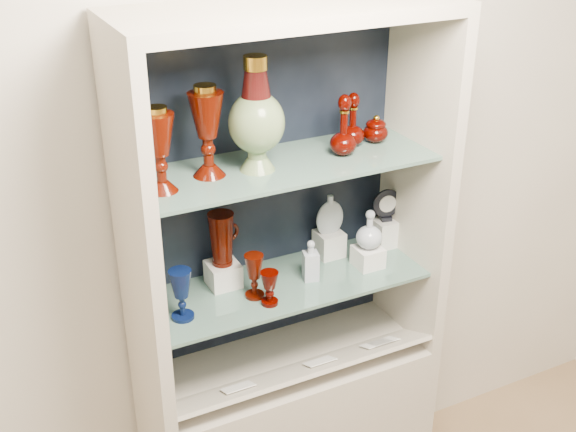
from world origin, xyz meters
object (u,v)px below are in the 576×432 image
lidded_bowl (376,128)px  clear_square_bottle (311,260)px  ruby_decanter_a (344,122)px  cobalt_goblet (181,295)px  clear_round_decanter (369,230)px  cameo_medallion (387,205)px  enamel_urn (256,115)px  ruby_goblet_tall (254,276)px  pedestal_lamp_left (160,150)px  ruby_decanter_b (353,118)px  flat_flask (330,213)px  ruby_pitcher (222,239)px  pedestal_lamp_right (207,131)px  ruby_goblet_small (270,288)px

lidded_bowl → clear_square_bottle: size_ratio=0.65×
ruby_decanter_a → cobalt_goblet: 0.72m
ruby_decanter_a → clear_round_decanter: ruby_decanter_a is taller
cameo_medallion → ruby_decanter_a: bearing=-150.0°
enamel_urn → ruby_goblet_tall: bearing=-139.0°
cobalt_goblet → clear_round_decanter: bearing=1.5°
pedestal_lamp_left → cameo_medallion: pedestal_lamp_left is taller
clear_square_bottle → ruby_decanter_b: bearing=18.2°
clear_square_bottle → cameo_medallion: (0.35, 0.09, 0.09)m
flat_flask → cameo_medallion: flat_flask is taller
lidded_bowl → ruby_pitcher: lidded_bowl is taller
ruby_goblet_tall → clear_round_decanter: (0.42, 0.00, 0.06)m
pedestal_lamp_right → enamel_urn: size_ratio=0.79×
cobalt_goblet → ruby_pitcher: 0.23m
ruby_goblet_small → cameo_medallion: bearing=17.0°
ruby_decanter_b → lidded_bowl: (0.09, -0.00, -0.05)m
cobalt_goblet → flat_flask: bearing=13.7°
clear_square_bottle → clear_round_decanter: size_ratio=1.07×
enamel_urn → ruby_decanter_b: 0.36m
lidded_bowl → ruby_pitcher: 0.61m
enamel_urn → cameo_medallion: 0.68m
lidded_bowl → clear_square_bottle: lidded_bowl is taller
enamel_urn → ruby_goblet_small: bearing=-93.6°
ruby_decanter_b → clear_round_decanter: ruby_decanter_b is taller
enamel_urn → clear_square_bottle: enamel_urn is taller
pedestal_lamp_right → ruby_decanter_b: bearing=2.9°
flat_flask → ruby_decanter_b: bearing=-53.0°
enamel_urn → ruby_decanter_a: enamel_urn is taller
pedestal_lamp_left → ruby_goblet_tall: (0.27, -0.00, -0.47)m
pedestal_lamp_left → ruby_goblet_tall: pedestal_lamp_left is taller
enamel_urn → pedestal_lamp_left: bearing=-175.3°
ruby_decanter_a → ruby_pitcher: 0.53m
ruby_goblet_small → flat_flask: (0.32, 0.19, 0.10)m
ruby_goblet_small → clear_square_bottle: 0.20m
ruby_pitcher → clear_square_bottle: bearing=-39.3°
enamel_urn → ruby_pitcher: bearing=137.8°
enamel_urn → lidded_bowl: enamel_urn is taller
clear_square_bottle → ruby_goblet_tall: bearing=-175.7°
ruby_pitcher → enamel_urn: bearing=-62.4°
pedestal_lamp_left → ruby_goblet_small: bearing=-11.9°
pedestal_lamp_left → flat_flask: size_ratio=1.69×
clear_round_decanter → cobalt_goblet: bearing=-178.5°
ruby_decanter_a → ruby_pitcher: (-0.38, 0.09, -0.36)m
lidded_bowl → cobalt_goblet: bearing=-173.4°
ruby_decanter_b → ruby_goblet_tall: ruby_decanter_b is taller
ruby_decanter_b → enamel_urn: bearing=-172.4°
pedestal_lamp_left → enamel_urn: 0.30m
clear_round_decanter → ruby_decanter_b: bearing=120.6°
ruby_decanter_a → ruby_decanter_b: size_ratio=1.17×
ruby_decanter_a → flat_flask: 0.38m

